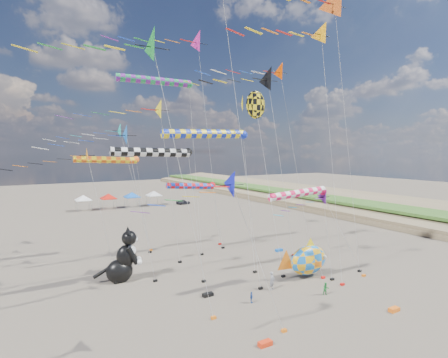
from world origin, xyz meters
TOP-DOWN VIEW (x-y plane):
  - ground at (0.00, 0.00)m, footprint 260.00×260.00m
  - delta_kite_0 at (-13.65, 19.79)m, footprint 9.68×1.54m
  - delta_kite_1 at (8.46, 16.06)m, footprint 14.28×2.24m
  - delta_kite_2 at (-9.90, 15.05)m, footprint 9.32×1.96m
  - delta_kite_3 at (1.64, 23.32)m, footprint 13.98×3.06m
  - delta_kite_4 at (-7.20, 1.84)m, footprint 9.94×1.80m
  - delta_kite_5 at (6.61, 6.05)m, footprint 9.40×1.59m
  - delta_kite_6 at (2.57, 5.54)m, footprint 12.41×1.98m
  - delta_kite_7 at (-9.00, 5.87)m, footprint 10.62×2.56m
  - delta_kite_9 at (-8.15, 25.21)m, footprint 11.01×1.94m
  - delta_kite_10 at (6.06, 14.65)m, footprint 13.30×3.06m
  - delta_kite_11 at (-5.77, 19.07)m, footprint 11.57×2.27m
  - delta_kite_12 at (8.31, 7.12)m, footprint 16.54×3.32m
  - windsock_0 at (-7.04, 12.63)m, footprint 8.36×0.75m
  - windsock_1 at (4.01, 6.90)m, footprint 7.70×0.69m
  - windsock_2 at (-2.14, 12.28)m, footprint 9.86×0.83m
  - windsock_3 at (-3.90, 20.41)m, footprint 9.64×0.85m
  - windsock_4 at (-8.31, 24.38)m, footprint 8.40×0.77m
  - windsock_5 at (0.67, 21.58)m, footprint 7.53×0.73m
  - angelfish_kite at (2.49, 11.88)m, footprint 3.74×3.02m
  - cat_inflatable at (-9.00, 16.97)m, footprint 4.10×2.71m
  - fish_inflatable at (6.72, 8.66)m, footprint 5.77×2.46m
  - person_adult at (1.83, 8.03)m, footprint 0.70×0.60m
  - child_green at (5.04, 4.77)m, footprint 0.64×0.57m
  - child_blue at (-1.32, 6.70)m, footprint 0.54×0.55m
  - kite_bag_0 at (-4.15, 1.13)m, footprint 0.90×0.44m
  - kite_bag_1 at (9.96, 16.97)m, footprint 0.90×0.44m
  - kite_bag_2 at (7.22, -0.07)m, footprint 0.90×0.44m
  - kite_bag_3 at (-3.76, 9.60)m, footprint 0.90×0.44m
  - tent_row at (1.50, 60.00)m, footprint 19.20×4.20m
  - parked_car at (15.31, 58.00)m, footprint 3.28×1.35m

SIDE VIEW (x-z plane):
  - ground at x=0.00m, z-range 0.00..0.00m
  - kite_bag_0 at x=-4.15m, z-range 0.00..0.30m
  - kite_bag_1 at x=9.96m, z-range 0.00..0.30m
  - kite_bag_2 at x=7.22m, z-range 0.00..0.30m
  - kite_bag_3 at x=-3.76m, z-range 0.00..0.30m
  - child_blue at x=-1.32m, z-range 0.00..0.93m
  - child_green at x=5.04m, z-range 0.00..1.09m
  - parked_car at x=15.31m, z-range 0.00..1.11m
  - person_adult at x=1.83m, z-range 0.00..1.62m
  - fish_inflatable at x=6.72m, z-range -0.24..3.66m
  - cat_inflatable at x=-9.00m, z-range 0.00..5.09m
  - tent_row at x=1.50m, z-range 1.25..5.05m
  - delta_kite_5 at x=6.61m, z-range 3.25..12.17m
  - windsock_5 at x=0.67m, z-range 3.83..12.34m
  - windsock_1 at x=4.01m, z-range 4.06..12.99m
  - delta_kite_4 at x=-7.20m, z-range 4.37..15.60m
  - windsock_4 at x=-8.31m, z-range 5.39..17.05m
  - delta_kite_0 at x=-13.65m, z-range 5.09..17.76m
  - windsock_0 at x=-7.04m, z-range 5.81..18.32m
  - delta_kite_2 at x=-9.90m, z-range 6.00..20.66m
  - windsock_2 at x=-2.14m, z-range 6.62..20.81m
  - delta_kite_9 at x=-8.15m, z-range 6.46..22.08m
  - delta_kite_11 at x=-5.77m, z-range 7.39..25.10m
  - angelfish_kite at x=2.49m, z-range 7.53..25.50m
  - delta_kite_7 at x=-9.00m, z-range 8.58..28.77m
  - windsock_3 at x=-3.90m, z-range 9.54..29.63m
  - delta_kite_10 at x=6.06m, z-range 9.11..30.80m
  - delta_kite_1 at x=8.46m, z-range 9.67..31.95m
  - delta_kite_6 at x=2.57m, z-range 9.96..32.64m
  - delta_kite_12 at x=8.31m, z-range 11.75..39.02m
  - delta_kite_3 at x=1.64m, z-range 11.89..39.17m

